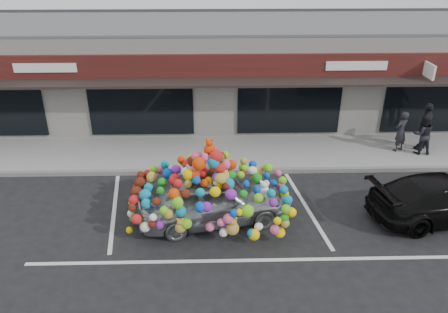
{
  "coord_description": "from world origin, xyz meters",
  "views": [
    {
      "loc": [
        -0.08,
        -11.29,
        7.49
      ],
      "look_at": [
        0.25,
        1.4,
        1.21
      ],
      "focal_mm": 35.0,
      "sensor_mm": 36.0,
      "label": 1
    }
  ],
  "objects_px": {
    "black_sedan": "(444,198)",
    "pedestrian_b": "(423,134)",
    "toy_car": "(212,194)",
    "pedestrian_c": "(425,127)",
    "pedestrian_a": "(401,131)"
  },
  "relations": [
    {
      "from": "toy_car",
      "to": "black_sedan",
      "type": "xyz_separation_m",
      "value": [
        6.9,
        -0.02,
        -0.25
      ]
    },
    {
      "from": "black_sedan",
      "to": "pedestrian_c",
      "type": "bearing_deg",
      "value": -26.93
    },
    {
      "from": "black_sedan",
      "to": "pedestrian_a",
      "type": "height_order",
      "value": "pedestrian_a"
    },
    {
      "from": "pedestrian_c",
      "to": "black_sedan",
      "type": "bearing_deg",
      "value": 27.65
    },
    {
      "from": "pedestrian_a",
      "to": "pedestrian_c",
      "type": "height_order",
      "value": "pedestrian_c"
    },
    {
      "from": "toy_car",
      "to": "pedestrian_b",
      "type": "distance_m",
      "value": 8.97
    },
    {
      "from": "black_sedan",
      "to": "pedestrian_c",
      "type": "relative_size",
      "value": 2.4
    },
    {
      "from": "black_sedan",
      "to": "pedestrian_b",
      "type": "distance_m",
      "value": 4.24
    },
    {
      "from": "black_sedan",
      "to": "pedestrian_a",
      "type": "distance_m",
      "value": 4.37
    },
    {
      "from": "black_sedan",
      "to": "pedestrian_b",
      "type": "relative_size",
      "value": 2.9
    },
    {
      "from": "black_sedan",
      "to": "pedestrian_b",
      "type": "bearing_deg",
      "value": -25.38
    },
    {
      "from": "black_sedan",
      "to": "pedestrian_b",
      "type": "height_order",
      "value": "pedestrian_b"
    },
    {
      "from": "toy_car",
      "to": "pedestrian_a",
      "type": "relative_size",
      "value": 3.05
    },
    {
      "from": "black_sedan",
      "to": "pedestrian_b",
      "type": "xyz_separation_m",
      "value": [
        1.1,
        4.09,
        0.28
      ]
    },
    {
      "from": "pedestrian_c",
      "to": "pedestrian_b",
      "type": "bearing_deg",
      "value": 12.59
    }
  ]
}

